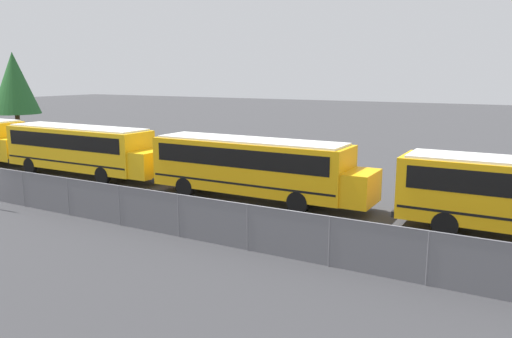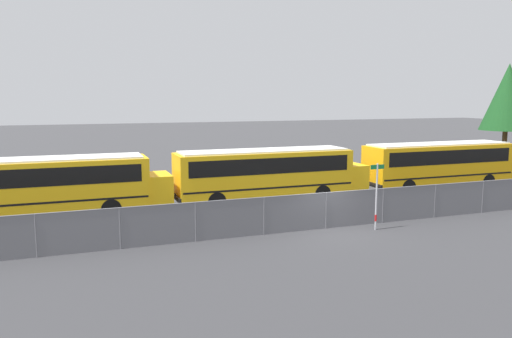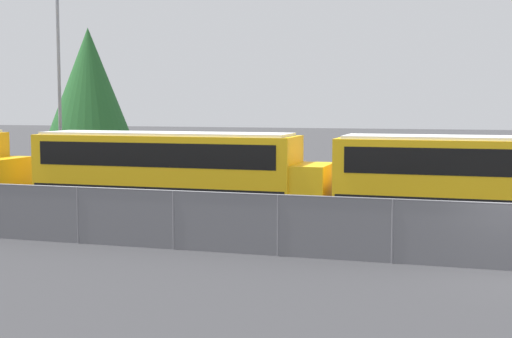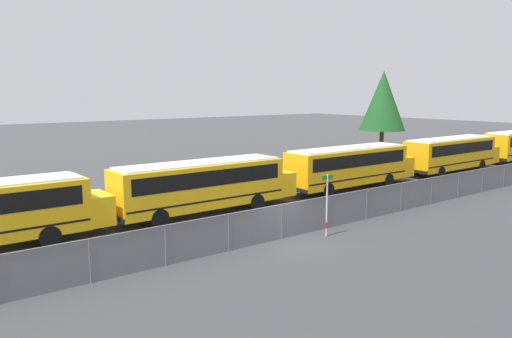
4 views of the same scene
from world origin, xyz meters
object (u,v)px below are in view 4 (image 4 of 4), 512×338
at_px(school_bus_3, 204,183).
at_px(street_sign, 327,204).
at_px(school_bus_4, 350,164).
at_px(tree_2, 383,101).
at_px(school_bus_5, 452,152).

relative_size(school_bus_3, street_sign, 3.77).
distance_m(school_bus_3, street_sign, 7.73).
xyz_separation_m(school_bus_3, school_bus_4, (12.10, -0.08, 0.00)).
relative_size(school_bus_3, tree_2, 1.26).
height_order(school_bus_3, tree_2, tree_2).
bearing_deg(school_bus_5, tree_2, 73.94).
xyz_separation_m(school_bus_4, school_bus_5, (12.53, -0.29, 0.00)).
height_order(school_bus_4, tree_2, tree_2).
distance_m(school_bus_4, school_bus_5, 12.53).
relative_size(school_bus_5, street_sign, 3.77).
bearing_deg(school_bus_3, school_bus_5, -0.85).
relative_size(school_bus_3, school_bus_4, 1.00).
distance_m(school_bus_5, street_sign, 23.41).
bearing_deg(school_bus_3, street_sign, -72.69).
bearing_deg(tree_2, school_bus_4, -148.30).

